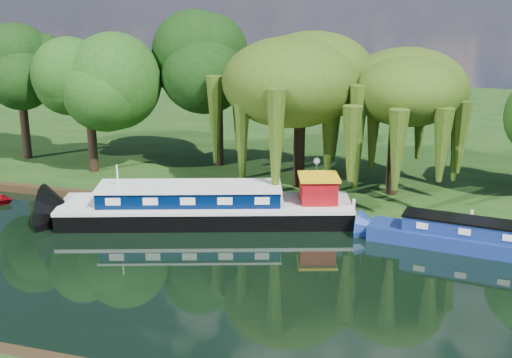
% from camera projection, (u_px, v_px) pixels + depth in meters
% --- Properties ---
extents(ground, '(120.00, 120.00, 0.00)m').
position_uv_depth(ground, '(254.00, 283.00, 27.70)').
color(ground, black).
extents(far_bank, '(120.00, 52.00, 0.45)m').
position_uv_depth(far_bank, '(363.00, 125.00, 58.81)').
color(far_bank, black).
rests_on(far_bank, ground).
extents(dutch_barge, '(16.12, 8.27, 3.33)m').
position_uv_depth(dutch_barge, '(209.00, 207.00, 34.90)').
color(dutch_barge, black).
rests_on(dutch_barge, ground).
extents(narrowboat, '(11.46, 3.21, 1.65)m').
position_uv_depth(narrowboat, '(487.00, 240.00, 30.85)').
color(narrowboat, navy).
rests_on(narrowboat, ground).
extents(willow_left, '(7.40, 7.40, 8.87)m').
position_uv_depth(willow_left, '(301.00, 82.00, 38.29)').
color(willow_left, black).
rests_on(willow_left, far_bank).
extents(willow_right, '(6.31, 6.31, 7.69)m').
position_uv_depth(willow_right, '(397.00, 100.00, 36.84)').
color(willow_right, black).
rests_on(willow_right, far_bank).
extents(tree_far_left, '(5.47, 5.47, 8.81)m').
position_uv_depth(tree_far_left, '(88.00, 81.00, 41.46)').
color(tree_far_left, black).
rests_on(tree_far_left, far_bank).
extents(tree_far_back, '(5.10, 5.10, 8.58)m').
position_uv_depth(tree_far_back, '(20.00, 75.00, 44.79)').
color(tree_far_back, black).
rests_on(tree_far_back, far_bank).
extents(tree_far_mid, '(5.85, 5.85, 9.57)m').
position_uv_depth(tree_far_mid, '(217.00, 70.00, 42.83)').
color(tree_far_mid, black).
rests_on(tree_far_mid, far_bank).
extents(lamppost, '(0.36, 0.36, 2.56)m').
position_uv_depth(lamppost, '(317.00, 168.00, 36.50)').
color(lamppost, silver).
rests_on(lamppost, far_bank).
extents(mooring_posts, '(19.16, 0.16, 1.00)m').
position_uv_depth(mooring_posts, '(290.00, 202.00, 35.27)').
color(mooring_posts, silver).
rests_on(mooring_posts, far_bank).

